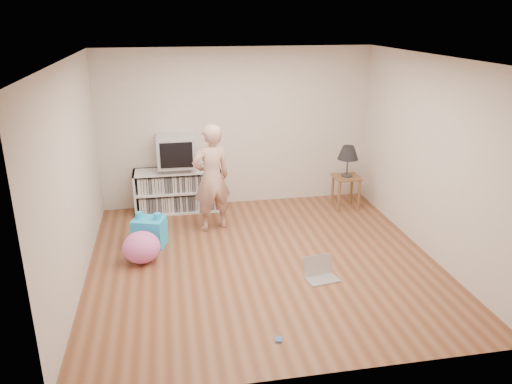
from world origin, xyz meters
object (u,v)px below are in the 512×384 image
object	(u,v)px
crt_tv	(176,151)
side_table	(346,184)
plush_pink	(141,247)
person	(212,178)
media_unit	(178,190)
laptop	(320,272)
table_lamp	(348,153)
dvd_deck	(177,168)
plush_blue	(149,232)

from	to	relation	value
crt_tv	side_table	xyz separation A→B (m)	(2.76, -0.37, -0.60)
plush_pink	person	bearing A→B (deg)	41.50
media_unit	laptop	size ratio (longest dim) A/B	3.31
laptop	table_lamp	bearing A→B (deg)	53.75
dvd_deck	side_table	world-z (taller)	dvd_deck
person	plush_blue	world-z (taller)	person
side_table	plush_blue	world-z (taller)	side_table
crt_tv	side_table	bearing A→B (deg)	-7.58
media_unit	laptop	world-z (taller)	media_unit
side_table	person	bearing A→B (deg)	-168.34
media_unit	person	distance (m)	1.08
media_unit	side_table	xyz separation A→B (m)	(2.76, -0.39, 0.07)
dvd_deck	plush_blue	size ratio (longest dim) A/B	0.88
dvd_deck	side_table	bearing A→B (deg)	-7.65
plush_blue	crt_tv	bearing A→B (deg)	89.16
side_table	dvd_deck	bearing A→B (deg)	172.35
table_lamp	person	bearing A→B (deg)	-168.34
dvd_deck	laptop	distance (m)	3.11
table_lamp	laptop	distance (m)	2.62
person	laptop	world-z (taller)	person
side_table	laptop	xyz separation A→B (m)	(-1.12, -2.20, -0.34)
side_table	table_lamp	distance (m)	0.53
person	plush_blue	xyz separation A→B (m)	(-0.93, -0.42, -0.60)
side_table	plush_pink	distance (m)	3.58
media_unit	laptop	distance (m)	3.07
laptop	plush_pink	distance (m)	2.33
person	plush_pink	distance (m)	1.49
table_lamp	plush_pink	distance (m)	3.65
media_unit	dvd_deck	xyz separation A→B (m)	(0.00, -0.02, 0.39)
side_table	plush_pink	world-z (taller)	side_table
dvd_deck	plush_pink	distance (m)	1.90
plush_blue	plush_pink	distance (m)	0.50
crt_tv	laptop	world-z (taller)	crt_tv
media_unit	side_table	distance (m)	2.78
dvd_deck	person	bearing A→B (deg)	-60.17
plush_pink	table_lamp	bearing A→B (deg)	22.65
laptop	plush_pink	bearing A→B (deg)	150.11
dvd_deck	plush_pink	size ratio (longest dim) A/B	0.92
table_lamp	laptop	size ratio (longest dim) A/B	1.22
plush_blue	plush_pink	size ratio (longest dim) A/B	1.04
laptop	plush_blue	distance (m)	2.46
crt_tv	dvd_deck	bearing A→B (deg)	90.00
plush_pink	dvd_deck	bearing A→B (deg)	72.70
dvd_deck	table_lamp	distance (m)	2.79
plush_blue	laptop	bearing A→B (deg)	-13.31
plush_blue	side_table	bearing A→B (deg)	34.37
dvd_deck	crt_tv	distance (m)	0.29
media_unit	crt_tv	xyz separation A→B (m)	(0.00, -0.02, 0.67)
person	plush_blue	bearing A→B (deg)	5.54
dvd_deck	plush_pink	bearing A→B (deg)	-107.30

